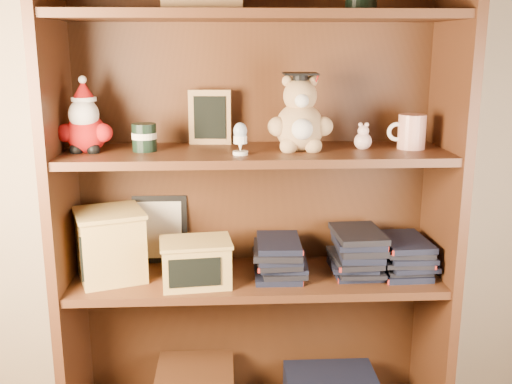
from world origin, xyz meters
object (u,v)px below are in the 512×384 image
(grad_teddy_bear, at_px, (300,120))
(teacher_mug, at_px, (411,132))
(treats_box, at_px, (110,244))
(bookcase, at_px, (254,201))

(grad_teddy_bear, height_order, teacher_mug, grad_teddy_bear)
(teacher_mug, distance_m, treats_box, 0.98)
(bookcase, relative_size, treats_box, 6.32)
(bookcase, bearing_deg, teacher_mug, -6.13)
(bookcase, relative_size, grad_teddy_bear, 6.79)
(teacher_mug, bearing_deg, grad_teddy_bear, -178.80)
(bookcase, distance_m, treats_box, 0.47)
(bookcase, xyz_separation_m, grad_teddy_bear, (0.13, -0.06, 0.26))
(treats_box, bearing_deg, teacher_mug, 0.06)
(grad_teddy_bear, distance_m, teacher_mug, 0.34)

